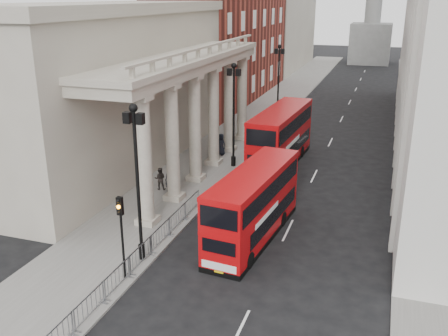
% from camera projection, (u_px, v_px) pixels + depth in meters
% --- Properties ---
extents(ground, '(260.00, 260.00, 0.00)m').
position_uv_depth(ground, '(113.00, 304.00, 22.69)').
color(ground, black).
rests_on(ground, ground).
extents(sidewalk_west, '(6.00, 140.00, 0.12)m').
position_uv_depth(sidewalk_west, '(241.00, 134.00, 50.45)').
color(sidewalk_west, slate).
rests_on(sidewalk_west, ground).
extents(sidewalk_east, '(3.00, 140.00, 0.12)m').
position_uv_depth(sidewalk_east, '(414.00, 149.00, 45.48)').
color(sidewalk_east, slate).
rests_on(sidewalk_east, ground).
extents(kerb, '(0.20, 140.00, 0.14)m').
position_uv_depth(kerb, '(269.00, 136.00, 49.55)').
color(kerb, slate).
rests_on(kerb, ground).
extents(portico_building, '(9.00, 28.00, 12.00)m').
position_uv_depth(portico_building, '(109.00, 92.00, 40.01)').
color(portico_building, gray).
rests_on(portico_building, ground).
extents(brick_building, '(9.00, 32.00, 22.00)m').
position_uv_depth(brick_building, '(226.00, 14.00, 65.24)').
color(brick_building, maroon).
rests_on(brick_building, ground).
extents(west_building_far, '(9.00, 30.00, 20.00)m').
position_uv_depth(west_building_far, '(279.00, 14.00, 94.23)').
color(west_building_far, gray).
rests_on(west_building_far, ground).
extents(lamp_post_south, '(1.05, 0.44, 8.32)m').
position_uv_depth(lamp_post_south, '(137.00, 173.00, 24.85)').
color(lamp_post_south, black).
rests_on(lamp_post_south, sidewalk_west).
extents(lamp_post_mid, '(1.05, 0.44, 8.32)m').
position_uv_depth(lamp_post_mid, '(234.00, 108.00, 39.18)').
color(lamp_post_mid, black).
rests_on(lamp_post_mid, sidewalk_west).
extents(lamp_post_north, '(1.05, 0.44, 8.32)m').
position_uv_depth(lamp_post_north, '(279.00, 78.00, 53.51)').
color(lamp_post_north, black).
rests_on(lamp_post_north, sidewalk_west).
extents(traffic_light, '(0.28, 0.33, 4.30)m').
position_uv_depth(traffic_light, '(121.00, 223.00, 23.60)').
color(traffic_light, black).
rests_on(traffic_light, sidewalk_west).
extents(crowd_barriers, '(0.50, 18.75, 1.10)m').
position_uv_depth(crowd_barriers, '(129.00, 266.00, 24.57)').
color(crowd_barriers, gray).
rests_on(crowd_barriers, sidewalk_west).
extents(bus_near, '(3.23, 9.68, 4.10)m').
position_uv_depth(bus_near, '(254.00, 203.00, 28.24)').
color(bus_near, '#B7080B').
rests_on(bus_near, ground).
extents(bus_far, '(3.24, 10.85, 4.63)m').
position_uv_depth(bus_far, '(281.00, 136.00, 40.74)').
color(bus_far, '#B1080B').
rests_on(bus_far, ground).
extents(pedestrian_a, '(0.65, 0.47, 1.63)m').
position_uv_depth(pedestrian_a, '(169.00, 180.00, 35.21)').
color(pedestrian_a, black).
rests_on(pedestrian_a, sidewalk_west).
extents(pedestrian_b, '(0.95, 0.84, 1.63)m').
position_uv_depth(pedestrian_b, '(160.00, 179.00, 35.55)').
color(pedestrian_b, black).
rests_on(pedestrian_b, sidewalk_west).
extents(pedestrian_c, '(1.02, 0.77, 1.89)m').
position_uv_depth(pedestrian_c, '(221.00, 144.00, 43.28)').
color(pedestrian_c, black).
rests_on(pedestrian_c, sidewalk_west).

